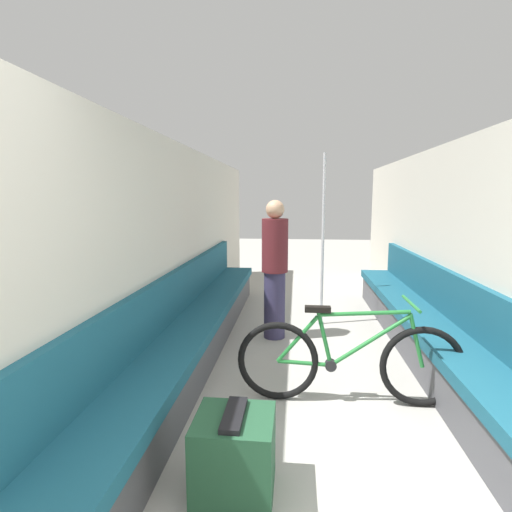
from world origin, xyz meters
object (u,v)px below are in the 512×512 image
at_px(bench_seat_row_left, 197,327).
at_px(bench_seat_row_right, 432,335).
at_px(grab_pole_near, 323,243).
at_px(passenger_standing, 275,268).
at_px(luggage_bag, 234,455).
at_px(bicycle, 348,361).

relative_size(bench_seat_row_left, bench_seat_row_right, 1.00).
bearing_deg(bench_seat_row_right, grab_pole_near, 130.28).
bearing_deg(bench_seat_row_right, passenger_standing, 158.59).
distance_m(bench_seat_row_left, luggage_bag, 2.03).
relative_size(bench_seat_row_right, passenger_standing, 3.32).
bearing_deg(grab_pole_near, bench_seat_row_left, -138.76).
distance_m(bicycle, luggage_bag, 1.31).
relative_size(bench_seat_row_right, luggage_bag, 11.08).
height_order(bench_seat_row_left, passenger_standing, passenger_standing).
xyz_separation_m(grab_pole_near, luggage_bag, (-0.65, -3.09, -0.83)).
bearing_deg(bench_seat_row_left, luggage_bag, -70.09).
distance_m(bicycle, grab_pole_near, 2.14).
distance_m(grab_pole_near, luggage_bag, 3.26).
bearing_deg(bicycle, bench_seat_row_left, 139.61).
xyz_separation_m(bench_seat_row_left, luggage_bag, (0.69, -1.91, -0.07)).
xyz_separation_m(bench_seat_row_left, passenger_standing, (0.77, 0.62, 0.53)).
height_order(bench_seat_row_right, luggage_bag, bench_seat_row_right).
xyz_separation_m(bench_seat_row_left, grab_pole_near, (1.34, 1.18, 0.76)).
bearing_deg(bench_seat_row_right, bicycle, -137.21).
distance_m(bench_seat_row_right, passenger_standing, 1.77).
distance_m(bench_seat_row_right, grab_pole_near, 1.72).
relative_size(bench_seat_row_left, passenger_standing, 3.32).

